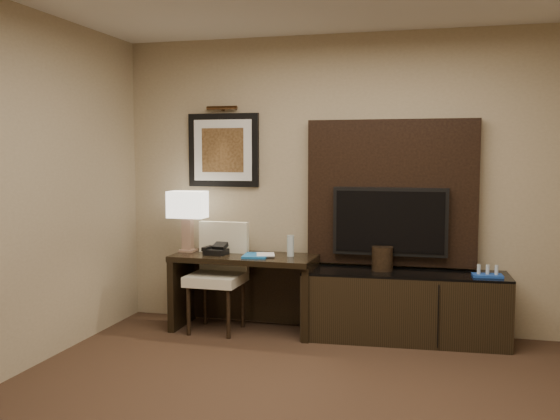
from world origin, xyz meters
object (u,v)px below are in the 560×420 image
(water_bottle, at_px, (291,246))
(credenza, at_px, (404,306))
(desk_chair, at_px, (216,278))
(table_lamp, at_px, (188,222))
(desk_phone, at_px, (216,249))
(tv, at_px, (390,222))
(desk, at_px, (245,293))
(ice_bucket, at_px, (382,259))
(minibar_tray, at_px, (488,271))

(water_bottle, bearing_deg, credenza, 0.08)
(desk_chair, bearing_deg, credenza, 6.22)
(table_lamp, relative_size, desk_phone, 2.93)
(tv, xyz_separation_m, water_bottle, (-0.87, -0.14, -0.23))
(desk_chair, xyz_separation_m, water_bottle, (0.66, 0.14, 0.30))
(desk, relative_size, ice_bucket, 6.26)
(desk, xyz_separation_m, credenza, (1.43, 0.05, -0.05))
(tv, relative_size, table_lamp, 1.81)
(water_bottle, bearing_deg, ice_bucket, 2.58)
(desk_chair, height_order, minibar_tray, desk_chair)
(tv, xyz_separation_m, ice_bucket, (-0.05, -0.10, -0.32))
(water_bottle, relative_size, ice_bucket, 0.92)
(water_bottle, xyz_separation_m, ice_bucket, (0.82, 0.04, -0.09))
(desk_chair, xyz_separation_m, minibar_tray, (2.35, 0.12, 0.15))
(credenza, height_order, water_bottle, water_bottle)
(credenza, bearing_deg, minibar_tray, -5.74)
(credenza, xyz_separation_m, minibar_tray, (0.68, -0.03, 0.34))
(table_lamp, xyz_separation_m, water_bottle, (1.00, -0.03, -0.18))
(desk_chair, bearing_deg, table_lamp, 154.69)
(credenza, distance_m, tv, 0.75)
(desk_chair, relative_size, table_lamp, 1.79)
(desk, distance_m, water_bottle, 0.61)
(table_lamp, xyz_separation_m, ice_bucket, (1.82, 0.01, -0.27))
(desk, xyz_separation_m, ice_bucket, (1.24, 0.09, 0.36))
(water_bottle, relative_size, minibar_tray, 0.79)
(table_lamp, distance_m, water_bottle, 1.02)
(minibar_tray, bearing_deg, table_lamp, 178.82)
(desk_phone, distance_m, water_bottle, 0.69)
(minibar_tray, bearing_deg, desk, -179.44)
(table_lamp, relative_size, water_bottle, 2.90)
(credenza, distance_m, desk_chair, 1.69)
(tv, bearing_deg, minibar_tray, -11.69)
(desk_phone, distance_m, minibar_tray, 2.37)
(desk_chair, bearing_deg, water_bottle, 13.54)
(desk, bearing_deg, desk_chair, -156.76)
(table_lamp, bearing_deg, water_bottle, -1.55)
(credenza, bearing_deg, ice_bucket, 166.47)
(table_lamp, bearing_deg, desk, -7.39)
(table_lamp, distance_m, ice_bucket, 1.84)
(tv, distance_m, desk_chair, 1.64)
(tv, height_order, desk_phone, tv)
(credenza, bearing_deg, desk, 178.75)
(ice_bucket, xyz_separation_m, minibar_tray, (0.87, -0.06, -0.06))
(tv, height_order, minibar_tray, tv)
(water_bottle, bearing_deg, desk, -173.40)
(tv, distance_m, water_bottle, 0.91)
(desk_chair, distance_m, desk_phone, 0.26)
(tv, distance_m, desk_phone, 1.59)
(tv, bearing_deg, desk_chair, -169.44)
(water_bottle, height_order, minibar_tray, water_bottle)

